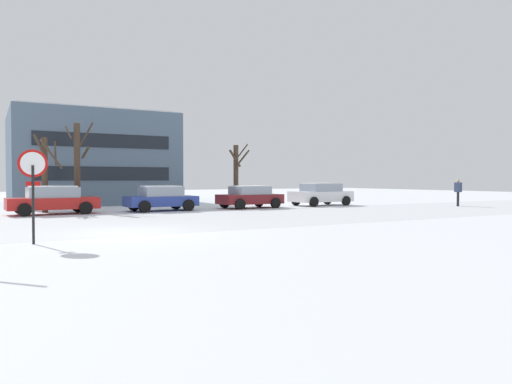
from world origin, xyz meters
TOP-DOWN VIEW (x-y plane):
  - ground_plane at (0.00, 0.00)m, footprint 120.00×120.00m
  - road_surface at (0.00, 3.97)m, footprint 80.00×9.95m
  - stop_sign at (-2.96, -1.52)m, footprint 0.76×0.11m
  - parked_car_red at (-1.16, 10.25)m, footprint 4.37×2.16m
  - parked_car_blue at (4.43, 10.13)m, footprint 3.96×2.18m
  - parked_car_maroon at (10.02, 10.00)m, footprint 3.95×2.27m
  - parked_car_white at (15.61, 10.24)m, footprint 4.35×2.29m
  - pedestrian_crossing at (22.91, 5.10)m, footprint 0.35×0.41m
  - tree_far_mid at (10.72, 13.22)m, footprint 1.39×1.37m
  - tree_far_left at (-1.36, 11.79)m, footprint 1.44×1.38m
  - tree_far_right at (0.32, 12.12)m, footprint 1.45×1.42m
  - building_far_left at (2.64, 21.51)m, footprint 10.81×10.61m

SIDE VIEW (x-z plane):
  - ground_plane at x=0.00m, z-range 0.00..0.00m
  - road_surface at x=0.00m, z-range 0.00..0.00m
  - parked_car_maroon at x=10.02m, z-range 0.02..1.40m
  - parked_car_blue at x=4.43m, z-range 0.01..1.42m
  - parked_car_red at x=-1.16m, z-range 0.01..1.45m
  - parked_car_white at x=15.61m, z-range 0.01..1.53m
  - pedestrian_crossing at x=22.91m, z-range 0.15..1.93m
  - stop_sign at x=-2.96m, z-range 0.52..3.10m
  - tree_far_left at x=-1.36m, z-range 0.10..4.26m
  - tree_far_mid at x=10.72m, z-range 0.10..4.28m
  - tree_far_right at x=0.32m, z-range 0.09..5.02m
  - building_far_left at x=2.64m, z-range 0.00..6.52m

